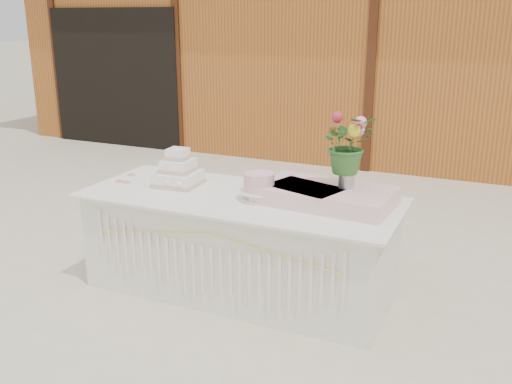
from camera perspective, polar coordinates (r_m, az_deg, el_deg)
ground at (r=4.55m, az=-1.58°, el=-9.72°), size 80.00×80.00×0.00m
barn at (r=9.82m, az=14.25°, el=14.38°), size 12.60×4.60×3.30m
cake_table at (r=4.39m, az=-1.65°, el=-5.23°), size 2.40×1.00×0.77m
wedding_cake at (r=4.56m, az=-7.77°, el=1.92°), size 0.35×0.35×0.30m
pink_cake_stand at (r=4.14m, az=0.30°, el=0.70°), size 0.29×0.29×0.21m
satin_runner at (r=4.11m, az=6.99°, el=-0.32°), size 0.99×0.62×0.12m
flower_vase at (r=4.09m, az=9.04°, el=1.50°), size 0.11×0.11×0.16m
bouquet at (r=4.02m, az=9.23°, el=5.42°), size 0.49×0.48×0.42m
loose_flowers at (r=4.80m, az=-12.57°, el=1.30°), size 0.14×0.34×0.02m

